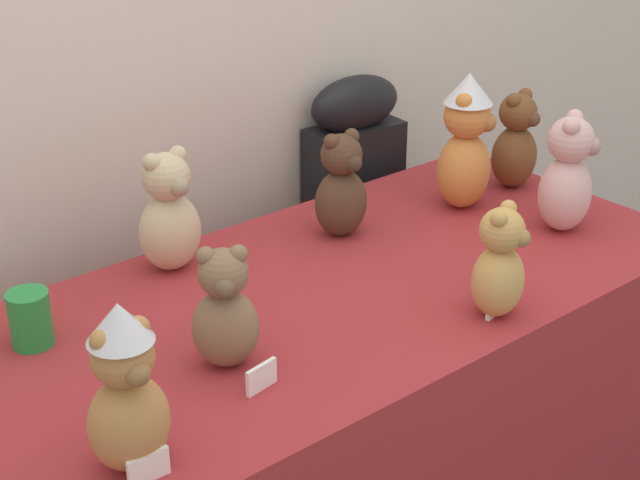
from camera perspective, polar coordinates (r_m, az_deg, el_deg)
The scene contains 14 objects.
display_table at distance 2.25m, azimuth 0.00°, elevation -11.72°, with size 1.75×0.78×0.77m, color maroon.
instrument_case at distance 2.83m, azimuth 1.93°, elevation -0.31°, with size 0.29×0.14×1.02m.
teddy_bear_caramel at distance 1.51m, azimuth -11.29°, elevation -8.61°, with size 0.13×0.12×0.29m.
teddy_bear_honey at distance 1.94m, azimuth 10.48°, elevation -1.44°, with size 0.15×0.14×0.24m.
teddy_bear_chestnut at distance 2.57m, azimuth 11.39°, elevation 5.62°, with size 0.15×0.13×0.26m.
teddy_bear_sand at distance 2.11m, azimuth -8.83°, elevation 1.49°, with size 0.15×0.13×0.28m.
teddy_bear_blush at distance 2.34m, azimuth 14.29°, elevation 3.62°, with size 0.19×0.18×0.29m.
teddy_bear_ginger at distance 2.41m, azimuth 8.53°, elevation 5.65°, with size 0.20×0.19×0.34m.
teddy_bear_cocoa at distance 2.24m, azimuth 1.26°, elevation 3.09°, with size 0.13×0.12×0.25m.
teddy_bear_mocha at distance 1.75m, azimuth -5.60°, elevation -4.17°, with size 0.16×0.15×0.24m.
party_cup_green at distance 1.91m, azimuth -16.63°, elevation -4.45°, with size 0.08×0.08×0.11m, color #238C3D.
name_card_front_left at distance 1.98m, azimuth 10.34°, elevation -3.67°, with size 0.07×0.01×0.05m, color white.
name_card_front_middle at distance 1.54m, azimuth -10.03°, elevation -13.00°, with size 0.07×0.01×0.05m, color white.
name_card_front_right at distance 1.72m, azimuth -3.46°, elevation -8.02°, with size 0.07×0.01×0.05m, color white.
Camera 1 is at (-1.14, -1.13, 1.75)m, focal length 54.58 mm.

